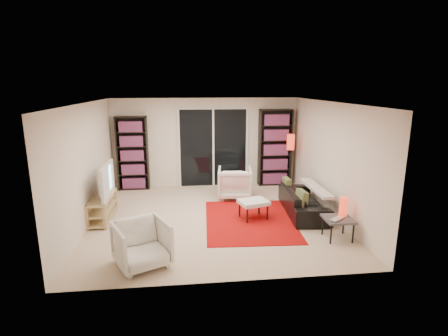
{
  "coord_description": "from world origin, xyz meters",
  "views": [
    {
      "loc": [
        -0.58,
        -6.94,
        2.75
      ],
      "look_at": [
        0.25,
        0.3,
        1.0
      ],
      "focal_mm": 28.0,
      "sensor_mm": 36.0,
      "label": 1
    }
  ],
  "objects_px": {
    "bookshelf_left": "(133,153)",
    "sofa": "(303,201)",
    "tv_stand": "(103,207)",
    "armchair_front": "(142,244)",
    "side_table": "(338,220)",
    "ottoman": "(254,203)",
    "bookshelf_right": "(275,148)",
    "armchair_back": "(235,183)",
    "floor_lamp": "(290,147)"
  },
  "relations": [
    {
      "from": "bookshelf_right",
      "to": "ottoman",
      "type": "distance_m",
      "value": 2.81
    },
    {
      "from": "tv_stand",
      "to": "ottoman",
      "type": "bearing_deg",
      "value": -6.02
    },
    {
      "from": "bookshelf_left",
      "to": "armchair_back",
      "type": "relative_size",
      "value": 2.35
    },
    {
      "from": "bookshelf_right",
      "to": "tv_stand",
      "type": "bearing_deg",
      "value": -152.83
    },
    {
      "from": "tv_stand",
      "to": "armchair_front",
      "type": "xyz_separation_m",
      "value": [
        1.04,
        -2.05,
        0.09
      ]
    },
    {
      "from": "armchair_front",
      "to": "sofa",
      "type": "bearing_deg",
      "value": 5.54
    },
    {
      "from": "armchair_front",
      "to": "ottoman",
      "type": "xyz_separation_m",
      "value": [
        2.09,
        1.72,
        -0.01
      ]
    },
    {
      "from": "armchair_back",
      "to": "bookshelf_right",
      "type": "bearing_deg",
      "value": -133.14
    },
    {
      "from": "tv_stand",
      "to": "ottoman",
      "type": "height_order",
      "value": "tv_stand"
    },
    {
      "from": "bookshelf_left",
      "to": "armchair_back",
      "type": "bearing_deg",
      "value": -22.16
    },
    {
      "from": "armchair_front",
      "to": "floor_lamp",
      "type": "distance_m",
      "value": 5.14
    },
    {
      "from": "ottoman",
      "to": "side_table",
      "type": "xyz_separation_m",
      "value": [
        1.33,
        -1.14,
        0.01
      ]
    },
    {
      "from": "bookshelf_left",
      "to": "sofa",
      "type": "distance_m",
      "value": 4.58
    },
    {
      "from": "armchair_back",
      "to": "side_table",
      "type": "relative_size",
      "value": 1.61
    },
    {
      "from": "armchair_back",
      "to": "sofa",
      "type": "bearing_deg",
      "value": 144.65
    },
    {
      "from": "armchair_front",
      "to": "ottoman",
      "type": "height_order",
      "value": "armchair_front"
    },
    {
      "from": "sofa",
      "to": "ottoman",
      "type": "xyz_separation_m",
      "value": [
        -1.14,
        -0.21,
        0.07
      ]
    },
    {
      "from": "armchair_back",
      "to": "tv_stand",
      "type": "bearing_deg",
      "value": 28.12
    },
    {
      "from": "armchair_back",
      "to": "armchair_front",
      "type": "relative_size",
      "value": 1.06
    },
    {
      "from": "sofa",
      "to": "armchair_back",
      "type": "relative_size",
      "value": 2.26
    },
    {
      "from": "floor_lamp",
      "to": "bookshelf_left",
      "type": "bearing_deg",
      "value": 173.27
    },
    {
      "from": "ottoman",
      "to": "floor_lamp",
      "type": "height_order",
      "value": "floor_lamp"
    },
    {
      "from": "bookshelf_right",
      "to": "armchair_front",
      "type": "xyz_separation_m",
      "value": [
        -3.17,
        -4.21,
        -0.69
      ]
    },
    {
      "from": "bookshelf_left",
      "to": "sofa",
      "type": "relative_size",
      "value": 1.04
    },
    {
      "from": "bookshelf_left",
      "to": "ottoman",
      "type": "distance_m",
      "value": 3.78
    },
    {
      "from": "bookshelf_right",
      "to": "floor_lamp",
      "type": "bearing_deg",
      "value": -59.67
    },
    {
      "from": "bookshelf_left",
      "to": "bookshelf_right",
      "type": "distance_m",
      "value": 3.85
    },
    {
      "from": "tv_stand",
      "to": "side_table",
      "type": "relative_size",
      "value": 2.37
    },
    {
      "from": "side_table",
      "to": "floor_lamp",
      "type": "height_order",
      "value": "floor_lamp"
    },
    {
      "from": "armchair_back",
      "to": "ottoman",
      "type": "xyz_separation_m",
      "value": [
        0.19,
        -1.44,
        -0.03
      ]
    },
    {
      "from": "tv_stand",
      "to": "sofa",
      "type": "relative_size",
      "value": 0.65
    },
    {
      "from": "armchair_front",
      "to": "bookshelf_left",
      "type": "bearing_deg",
      "value": 73.78
    },
    {
      "from": "floor_lamp",
      "to": "tv_stand",
      "type": "bearing_deg",
      "value": -159.59
    },
    {
      "from": "sofa",
      "to": "armchair_back",
      "type": "xyz_separation_m",
      "value": [
        -1.33,
        1.23,
        0.1
      ]
    },
    {
      "from": "armchair_back",
      "to": "side_table",
      "type": "distance_m",
      "value": 3.0
    },
    {
      "from": "bookshelf_left",
      "to": "armchair_front",
      "type": "bearing_deg",
      "value": -80.89
    },
    {
      "from": "bookshelf_left",
      "to": "armchair_back",
      "type": "height_order",
      "value": "bookshelf_left"
    },
    {
      "from": "floor_lamp",
      "to": "bookshelf_right",
      "type": "bearing_deg",
      "value": 120.33
    },
    {
      "from": "armchair_back",
      "to": "ottoman",
      "type": "relative_size",
      "value": 1.22
    },
    {
      "from": "bookshelf_left",
      "to": "tv_stand",
      "type": "bearing_deg",
      "value": -99.46
    },
    {
      "from": "bookshelf_left",
      "to": "bookshelf_right",
      "type": "relative_size",
      "value": 0.93
    },
    {
      "from": "sofa",
      "to": "side_table",
      "type": "relative_size",
      "value": 3.64
    },
    {
      "from": "sofa",
      "to": "armchair_front",
      "type": "distance_m",
      "value": 3.77
    },
    {
      "from": "bookshelf_left",
      "to": "side_table",
      "type": "xyz_separation_m",
      "value": [
        4.1,
        -3.63,
        -0.62
      ]
    },
    {
      "from": "armchair_back",
      "to": "bookshelf_left",
      "type": "bearing_deg",
      "value": -14.77
    },
    {
      "from": "tv_stand",
      "to": "side_table",
      "type": "xyz_separation_m",
      "value": [
        4.46,
        -1.47,
        0.09
      ]
    },
    {
      "from": "bookshelf_left",
      "to": "sofa",
      "type": "bearing_deg",
      "value": -30.26
    },
    {
      "from": "tv_stand",
      "to": "bookshelf_left",
      "type": "bearing_deg",
      "value": 80.54
    },
    {
      "from": "armchair_front",
      "to": "side_table",
      "type": "bearing_deg",
      "value": -15.69
    },
    {
      "from": "sofa",
      "to": "tv_stand",
      "type": "bearing_deg",
      "value": 93.16
    }
  ]
}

